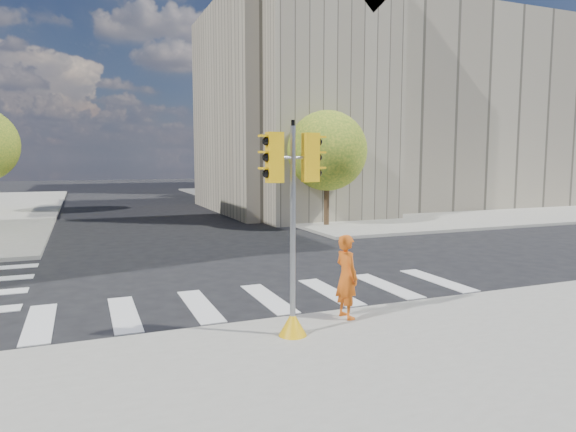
# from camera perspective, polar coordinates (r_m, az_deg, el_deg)

# --- Properties ---
(ground) EXTENTS (160.00, 160.00, 0.00)m
(ground) POSITION_cam_1_polar(r_m,az_deg,el_deg) (15.46, -4.41, -7.26)
(ground) COLOR black
(ground) RESTS_ON ground
(sidewalk_far_right) EXTENTS (28.00, 40.00, 0.15)m
(sidewalk_far_right) POSITION_cam_1_polar(r_m,az_deg,el_deg) (47.33, 9.32, 1.98)
(sidewalk_far_right) COLOR gray
(sidewalk_far_right) RESTS_ON ground
(civic_building) EXTENTS (26.00, 16.00, 19.39)m
(civic_building) POSITION_cam_1_polar(r_m,az_deg,el_deg) (39.19, 9.21, 11.61)
(civic_building) COLOR gray
(civic_building) RESTS_ON ground
(office_tower) EXTENTS (20.00, 18.00, 30.00)m
(office_tower) POSITION_cam_1_polar(r_m,az_deg,el_deg) (63.28, 3.35, 16.72)
(office_tower) COLOR #9EA0A3
(office_tower) RESTS_ON ground
(tree_re_near) EXTENTS (4.20, 4.20, 6.16)m
(tree_re_near) POSITION_cam_1_polar(r_m,az_deg,el_deg) (27.14, 4.35, 7.23)
(tree_re_near) COLOR #382616
(tree_re_near) RESTS_ON ground
(tree_re_mid) EXTENTS (4.60, 4.60, 6.66)m
(tree_re_mid) POSITION_cam_1_polar(r_m,az_deg,el_deg) (38.27, -3.69, 7.44)
(tree_re_mid) COLOR #382616
(tree_re_mid) RESTS_ON ground
(tree_re_far) EXTENTS (4.00, 4.00, 5.88)m
(tree_re_far) POSITION_cam_1_polar(r_m,az_deg,el_deg) (49.80, -8.05, 6.58)
(tree_re_far) COLOR #382616
(tree_re_far) RESTS_ON ground
(lamp_near) EXTENTS (0.35, 0.18, 8.11)m
(lamp_near) POSITION_cam_1_polar(r_m,az_deg,el_deg) (30.98, 1.89, 8.12)
(lamp_near) COLOR black
(lamp_near) RESTS_ON sidewalk_far_right
(lamp_far) EXTENTS (0.35, 0.18, 8.11)m
(lamp_far) POSITION_cam_1_polar(r_m,az_deg,el_deg) (44.15, -5.53, 7.57)
(lamp_far) COLOR black
(lamp_far) RESTS_ON sidewalk_far_right
(traffic_signal) EXTENTS (1.07, 0.56, 4.23)m
(traffic_signal) POSITION_cam_1_polar(r_m,az_deg,el_deg) (10.02, 0.53, -3.49)
(traffic_signal) COLOR #E5A90C
(traffic_signal) RESTS_ON sidewalk_near
(photographer) EXTENTS (0.51, 0.72, 1.85)m
(photographer) POSITION_cam_1_polar(r_m,az_deg,el_deg) (11.38, 6.52, -6.69)
(photographer) COLOR #DC5B14
(photographer) RESTS_ON sidewalk_near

